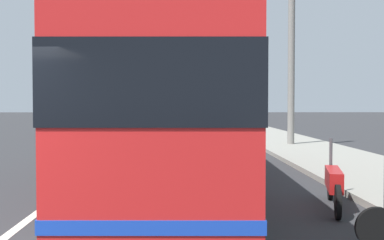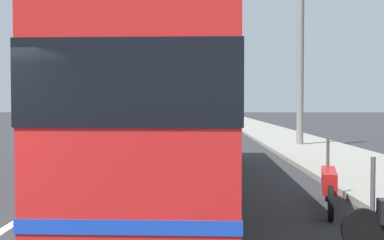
{
  "view_description": "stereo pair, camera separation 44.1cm",
  "coord_description": "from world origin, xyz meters",
  "px_view_note": "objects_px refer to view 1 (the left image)",
  "views": [
    {
      "loc": [
        -5.06,
        -2.51,
        1.9
      ],
      "look_at": [
        6.55,
        -2.79,
        1.52
      ],
      "focal_mm": 44.65,
      "sensor_mm": 36.0,
      "label": 1
    },
    {
      "loc": [
        -5.06,
        -2.95,
        1.9
      ],
      "look_at": [
        6.55,
        -2.79,
        1.52
      ],
      "focal_mm": 44.65,
      "sensor_mm": 36.0,
      "label": 2
    }
  ],
  "objects_px": {
    "coach_bus": "(174,110)",
    "utility_pole": "(291,70)",
    "motorcycle_nearest_curb": "(334,183)",
    "car_far_distant": "(180,118)",
    "car_ahead_same_lane": "(94,124)"
  },
  "relations": [
    {
      "from": "coach_bus",
      "to": "utility_pole",
      "type": "distance_m",
      "value": 11.36
    },
    {
      "from": "car_far_distant",
      "to": "motorcycle_nearest_curb",
      "type": "bearing_deg",
      "value": -174.4
    },
    {
      "from": "coach_bus",
      "to": "motorcycle_nearest_curb",
      "type": "relative_size",
      "value": 5.57
    },
    {
      "from": "car_far_distant",
      "to": "car_ahead_same_lane",
      "type": "bearing_deg",
      "value": 158.13
    },
    {
      "from": "motorcycle_nearest_curb",
      "to": "utility_pole",
      "type": "relative_size",
      "value": 0.32
    },
    {
      "from": "coach_bus",
      "to": "car_far_distant",
      "type": "bearing_deg",
      "value": 1.22
    },
    {
      "from": "car_ahead_same_lane",
      "to": "utility_pole",
      "type": "distance_m",
      "value": 12.98
    },
    {
      "from": "car_ahead_same_lane",
      "to": "motorcycle_nearest_curb",
      "type": "bearing_deg",
      "value": 22.14
    },
    {
      "from": "car_far_distant",
      "to": "utility_pole",
      "type": "bearing_deg",
      "value": -165.56
    },
    {
      "from": "motorcycle_nearest_curb",
      "to": "car_far_distant",
      "type": "relative_size",
      "value": 0.5
    },
    {
      "from": "coach_bus",
      "to": "car_far_distant",
      "type": "height_order",
      "value": "coach_bus"
    },
    {
      "from": "car_far_distant",
      "to": "utility_pole",
      "type": "relative_size",
      "value": 0.64
    },
    {
      "from": "car_ahead_same_lane",
      "to": "car_far_distant",
      "type": "relative_size",
      "value": 1.06
    },
    {
      "from": "utility_pole",
      "to": "coach_bus",
      "type": "bearing_deg",
      "value": 153.12
    },
    {
      "from": "coach_bus",
      "to": "car_ahead_same_lane",
      "type": "relative_size",
      "value": 2.65
    }
  ]
}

